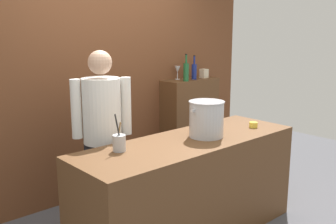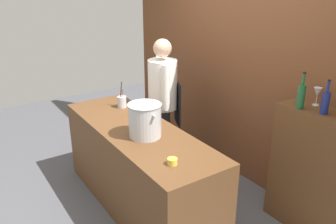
{
  "view_description": "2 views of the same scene",
  "coord_description": "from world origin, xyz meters",
  "px_view_note": "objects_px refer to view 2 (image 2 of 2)",
  "views": [
    {
      "loc": [
        -2.31,
        -2.29,
        1.85
      ],
      "look_at": [
        0.04,
        0.33,
        1.09
      ],
      "focal_mm": 41.89,
      "sensor_mm": 36.0,
      "label": 1
    },
    {
      "loc": [
        2.77,
        -1.48,
        2.3
      ],
      "look_at": [
        0.01,
        0.36,
        1.01
      ],
      "focal_mm": 37.1,
      "sensor_mm": 36.0,
      "label": 2
    }
  ],
  "objects_px": {
    "chef": "(163,98)",
    "wine_bottle_cobalt": "(325,102)",
    "utensil_crock": "(122,102)",
    "wine_bottle_green": "(301,96)",
    "stockpot_large": "(145,120)",
    "butter_jar": "(172,161)",
    "wine_glass_wide": "(318,93)"
  },
  "relations": [
    {
      "from": "butter_jar",
      "to": "chef",
      "type": "bearing_deg",
      "value": 150.0
    },
    {
      "from": "chef",
      "to": "stockpot_large",
      "type": "relative_size",
      "value": 4.41
    },
    {
      "from": "wine_bottle_green",
      "to": "wine_glass_wide",
      "type": "xyz_separation_m",
      "value": [
        0.03,
        0.19,
        0.0
      ]
    },
    {
      "from": "wine_bottle_green",
      "to": "wine_glass_wide",
      "type": "relative_size",
      "value": 1.95
    },
    {
      "from": "utensil_crock",
      "to": "stockpot_large",
      "type": "bearing_deg",
      "value": -11.54
    },
    {
      "from": "chef",
      "to": "butter_jar",
      "type": "height_order",
      "value": "chef"
    },
    {
      "from": "chef",
      "to": "wine_bottle_green",
      "type": "distance_m",
      "value": 1.62
    },
    {
      "from": "stockpot_large",
      "to": "wine_bottle_green",
      "type": "distance_m",
      "value": 1.41
    },
    {
      "from": "chef",
      "to": "wine_bottle_green",
      "type": "bearing_deg",
      "value": -138.61
    },
    {
      "from": "stockpot_large",
      "to": "butter_jar",
      "type": "bearing_deg",
      "value": -8.54
    },
    {
      "from": "butter_jar",
      "to": "wine_glass_wide",
      "type": "xyz_separation_m",
      "value": [
        0.29,
        1.38,
        0.4
      ]
    },
    {
      "from": "butter_jar",
      "to": "wine_bottle_green",
      "type": "bearing_deg",
      "value": 78.05
    },
    {
      "from": "utensil_crock",
      "to": "butter_jar",
      "type": "distance_m",
      "value": 1.42
    },
    {
      "from": "wine_glass_wide",
      "to": "wine_bottle_cobalt",
      "type": "bearing_deg",
      "value": -38.07
    },
    {
      "from": "chef",
      "to": "utensil_crock",
      "type": "distance_m",
      "value": 0.49
    },
    {
      "from": "wine_bottle_cobalt",
      "to": "wine_glass_wide",
      "type": "distance_m",
      "value": 0.21
    },
    {
      "from": "utensil_crock",
      "to": "wine_bottle_green",
      "type": "relative_size",
      "value": 0.9
    },
    {
      "from": "stockpot_large",
      "to": "utensil_crock",
      "type": "relative_size",
      "value": 1.27
    },
    {
      "from": "butter_jar",
      "to": "utensil_crock",
      "type": "bearing_deg",
      "value": 169.7
    },
    {
      "from": "wine_bottle_cobalt",
      "to": "wine_bottle_green",
      "type": "height_order",
      "value": "wine_bottle_green"
    },
    {
      "from": "stockpot_large",
      "to": "wine_bottle_green",
      "type": "height_order",
      "value": "wine_bottle_green"
    },
    {
      "from": "stockpot_large",
      "to": "wine_bottle_cobalt",
      "type": "relative_size",
      "value": 1.25
    },
    {
      "from": "utensil_crock",
      "to": "wine_bottle_cobalt",
      "type": "relative_size",
      "value": 0.99
    },
    {
      "from": "chef",
      "to": "butter_jar",
      "type": "bearing_deg",
      "value": 173.98
    },
    {
      "from": "utensil_crock",
      "to": "butter_jar",
      "type": "relative_size",
      "value": 3.65
    },
    {
      "from": "utensil_crock",
      "to": "wine_glass_wide",
      "type": "bearing_deg",
      "value": 33.85
    },
    {
      "from": "wine_bottle_cobalt",
      "to": "butter_jar",
      "type": "bearing_deg",
      "value": -109.83
    },
    {
      "from": "wine_bottle_green",
      "to": "chef",
      "type": "bearing_deg",
      "value": -162.59
    },
    {
      "from": "butter_jar",
      "to": "wine_glass_wide",
      "type": "bearing_deg",
      "value": 78.31
    },
    {
      "from": "utensil_crock",
      "to": "wine_bottle_green",
      "type": "bearing_deg",
      "value": 29.7
    },
    {
      "from": "chef",
      "to": "wine_bottle_cobalt",
      "type": "height_order",
      "value": "chef"
    },
    {
      "from": "wine_bottle_cobalt",
      "to": "wine_bottle_green",
      "type": "xyz_separation_m",
      "value": [
        -0.2,
        -0.06,
        0.01
      ]
    }
  ]
}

